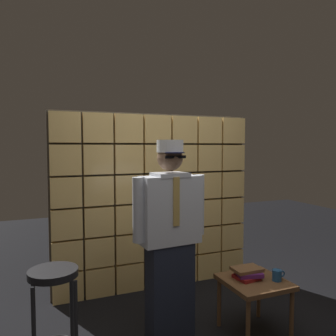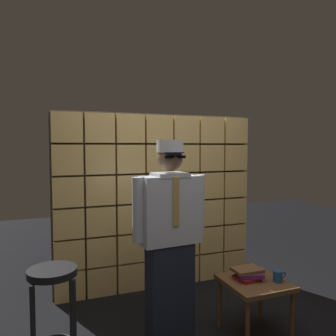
% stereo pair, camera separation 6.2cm
% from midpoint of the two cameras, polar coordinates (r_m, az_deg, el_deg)
% --- Properties ---
extents(glass_block_wall, '(2.37, 0.10, 2.04)m').
position_cam_midpoint_polar(glass_block_wall, '(3.87, -2.39, -5.87)').
color(glass_block_wall, '#F2C672').
rests_on(glass_block_wall, ground).
extents(standing_person, '(0.68, 0.30, 1.69)m').
position_cam_midpoint_polar(standing_person, '(2.89, -0.29, -11.43)').
color(standing_person, '#1E2333').
rests_on(standing_person, ground).
extents(bar_stool, '(0.34, 0.34, 0.79)m').
position_cam_midpoint_polar(bar_stool, '(2.61, -19.72, -20.24)').
color(bar_stool, black).
rests_on(bar_stool, ground).
extents(side_table, '(0.52, 0.52, 0.48)m').
position_cam_midpoint_polar(side_table, '(3.16, 14.01, -19.14)').
color(side_table, brown).
rests_on(side_table, ground).
extents(book_stack, '(0.26, 0.23, 0.10)m').
position_cam_midpoint_polar(book_stack, '(3.13, 12.89, -17.15)').
color(book_stack, maroon).
rests_on(book_stack, side_table).
extents(coffee_mug, '(0.13, 0.08, 0.09)m').
position_cam_midpoint_polar(coffee_mug, '(3.15, 17.66, -17.13)').
color(coffee_mug, navy).
rests_on(coffee_mug, side_table).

